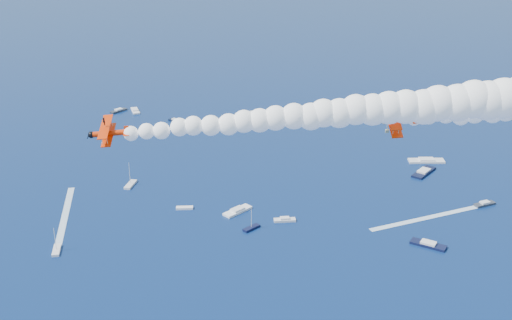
# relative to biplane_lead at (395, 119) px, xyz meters

# --- Properties ---
(biplane_lead) EXTENTS (10.22, 12.02, 8.78)m
(biplane_lead) POSITION_rel_biplane_lead_xyz_m (0.00, 0.00, 0.00)
(biplane_lead) COLOR #FF3605
(biplane_trail) EXTENTS (8.66, 9.85, 6.29)m
(biplane_trail) POSITION_rel_biplane_lead_xyz_m (-43.33, -17.57, -0.22)
(biplane_trail) COLOR red
(smoke_trail_trail) EXTENTS (70.82, 43.26, 12.03)m
(smoke_trail_trail) POSITION_rel_biplane_lead_xyz_m (-10.62, -7.59, 2.42)
(smoke_trail_trail) COLOR white
(spectator_boats) EXTENTS (204.25, 159.77, 0.70)m
(spectator_boats) POSITION_rel_biplane_lead_xyz_m (-34.62, 77.90, -55.72)
(spectator_boats) COLOR white
(spectator_boats) RESTS_ON ground
(boat_wakes) EXTENTS (170.13, 78.02, 0.04)m
(boat_wakes) POSITION_rel_biplane_lead_xyz_m (-72.10, 48.52, -56.04)
(boat_wakes) COLOR white
(boat_wakes) RESTS_ON ground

